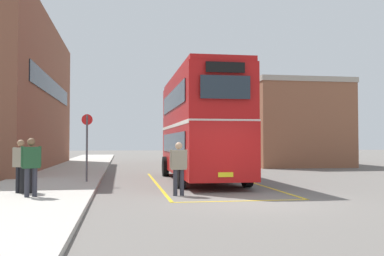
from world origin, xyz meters
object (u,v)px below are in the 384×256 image
at_px(double_decker_bus, 200,125).
at_px(single_deck_bus, 207,143).
at_px(pedestrian_waiting_near, 21,162).
at_px(pedestrian_boarding, 179,165).
at_px(bus_stop_sign, 87,141).
at_px(pedestrian_waiting_far, 31,163).
at_px(litter_bin, 27,178).

height_order(double_decker_bus, single_deck_bus, double_decker_bus).
height_order(single_deck_bus, pedestrian_waiting_near, single_deck_bus).
bearing_deg(single_deck_bus, pedestrian_boarding, -103.22).
relative_size(pedestrian_boarding, bus_stop_sign, 0.63).
relative_size(pedestrian_boarding, pedestrian_waiting_near, 1.04).
bearing_deg(pedestrian_boarding, pedestrian_waiting_near, 176.59).
xyz_separation_m(pedestrian_waiting_far, bus_stop_sign, (1.21, 4.87, 0.65)).
distance_m(single_deck_bus, pedestrian_waiting_near, 26.23).
bearing_deg(double_decker_bus, single_deck_bus, 78.05).
xyz_separation_m(double_decker_bus, bus_stop_sign, (-4.88, -1.10, -0.74)).
height_order(single_deck_bus, bus_stop_sign, single_deck_bus).
bearing_deg(pedestrian_boarding, single_deck_bus, 76.78).
xyz_separation_m(single_deck_bus, litter_bin, (-10.45, -23.92, -1.03)).
bearing_deg(double_decker_bus, pedestrian_waiting_near, -143.27).
relative_size(single_deck_bus, litter_bin, 8.79).
relative_size(double_decker_bus, pedestrian_boarding, 5.64).
height_order(double_decker_bus, pedestrian_waiting_near, double_decker_bus).
xyz_separation_m(double_decker_bus, pedestrian_waiting_near, (-6.60, -4.92, -1.41)).
bearing_deg(pedestrian_boarding, bus_stop_sign, 127.95).
relative_size(pedestrian_waiting_near, litter_bin, 1.79).
xyz_separation_m(pedestrian_boarding, litter_bin, (-4.75, 0.35, -0.39)).
distance_m(pedestrian_waiting_far, bus_stop_sign, 5.06).
xyz_separation_m(pedestrian_waiting_near, pedestrian_waiting_far, (0.51, -1.05, 0.03)).
bearing_deg(single_deck_bus, double_decker_bus, -101.95).
xyz_separation_m(pedestrian_waiting_near, litter_bin, (0.18, 0.06, -0.49)).
xyz_separation_m(pedestrian_boarding, bus_stop_sign, (-3.21, 4.11, 0.77)).
relative_size(double_decker_bus, pedestrian_waiting_far, 5.70).
bearing_deg(pedestrian_waiting_near, double_decker_bus, 36.73).
bearing_deg(pedestrian_boarding, double_decker_bus, 72.24).
distance_m(double_decker_bus, pedestrian_waiting_far, 8.64).
distance_m(double_decker_bus, bus_stop_sign, 5.05).
distance_m(pedestrian_boarding, bus_stop_sign, 5.27).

